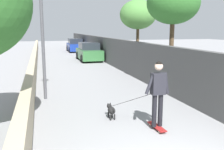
{
  "coord_description": "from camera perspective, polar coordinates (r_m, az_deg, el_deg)",
  "views": [
    {
      "loc": [
        -3.7,
        2.35,
        2.72
      ],
      "look_at": [
        5.34,
        -0.19,
        1.0
      ],
      "focal_mm": 40.92,
      "sensor_mm": 36.0,
      "label": 1
    }
  ],
  "objects": [
    {
      "name": "ground_plane",
      "position": [
        18.07,
        -8.02,
        1.62
      ],
      "size": [
        80.0,
        80.0,
        0.0
      ],
      "primitive_type": "plane",
      "color": "gray"
    },
    {
      "name": "wall_left",
      "position": [
        15.87,
        -17.14,
        1.88
      ],
      "size": [
        48.0,
        0.3,
        1.01
      ],
      "primitive_type": "cube",
      "color": "tan",
      "rests_on": "ground"
    },
    {
      "name": "fence_right",
      "position": [
        16.62,
        2.48,
        4.43
      ],
      "size": [
        48.0,
        0.3,
        2.0
      ],
      "primitive_type": "cube",
      "color": "#4C4C4C",
      "rests_on": "ground"
    },
    {
      "name": "tree_right_near",
      "position": [
        17.96,
        5.83,
        13.23
      ],
      "size": [
        2.49,
        2.49,
        4.65
      ],
      "color": "#473523",
      "rests_on": "ground"
    },
    {
      "name": "tree_right_mid",
      "position": [
        12.83,
        13.51,
        15.29
      ],
      "size": [
        2.5,
        2.5,
        4.91
      ],
      "color": "#473523",
      "rests_on": "ground"
    },
    {
      "name": "lamp_post",
      "position": [
        10.03,
        -15.44,
        12.17
      ],
      "size": [
        0.36,
        0.36,
        4.56
      ],
      "color": "#4C4C51",
      "rests_on": "ground"
    },
    {
      "name": "skateboard",
      "position": [
        7.24,
        9.97,
        -11.28
      ],
      "size": [
        0.81,
        0.23,
        0.08
      ],
      "color": "maroon",
      "rests_on": "ground"
    },
    {
      "name": "person_skateboarder",
      "position": [
        6.92,
        10.25,
        -3.02
      ],
      "size": [
        0.23,
        0.71,
        1.79
      ],
      "color": "black",
      "rests_on": "skateboard"
    },
    {
      "name": "dog",
      "position": [
        7.84,
        -0.15,
        -7.8
      ],
      "size": [
        1.43,
        1.11,
        1.06
      ],
      "color": "black",
      "rests_on": "ground"
    },
    {
      "name": "car_near",
      "position": [
        22.05,
        -5.17,
        5.12
      ],
      "size": [
        4.06,
        1.8,
        1.54
      ],
      "color": "#336B38",
      "rests_on": "ground"
    },
    {
      "name": "car_far",
      "position": [
        30.76,
        -8.21,
        6.53
      ],
      "size": [
        3.92,
        1.8,
        1.54
      ],
      "color": "navy",
      "rests_on": "ground"
    }
  ]
}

